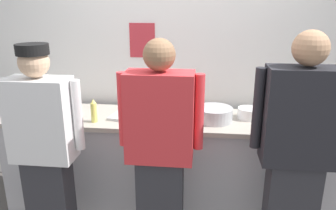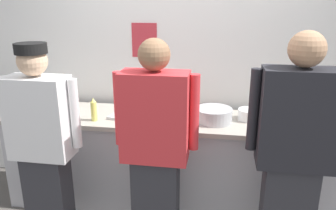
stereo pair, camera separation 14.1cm
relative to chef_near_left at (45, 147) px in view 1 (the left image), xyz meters
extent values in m
cube|color=white|center=(0.86, 1.11, 0.54)|extent=(4.82, 0.10, 2.82)
cube|color=#B72D38|center=(0.55, 1.06, 0.67)|extent=(0.25, 0.01, 0.33)
cube|color=#B2B2B7|center=(0.86, 0.66, -0.44)|extent=(3.01, 0.59, 0.86)
cube|color=#A8A093|center=(0.86, 0.66, 0.01)|extent=(3.07, 0.64, 0.04)
cube|color=#2D2D33|center=(0.00, 0.00, -0.48)|extent=(0.32, 0.20, 0.77)
cube|color=white|center=(0.00, 0.00, 0.21)|extent=(0.45, 0.24, 0.61)
cylinder|color=white|center=(-0.26, 0.04, 0.25)|extent=(0.07, 0.07, 0.52)
cylinder|color=white|center=(0.26, 0.04, 0.25)|extent=(0.07, 0.07, 0.52)
sphere|color=tan|center=(0.00, 0.00, 0.63)|extent=(0.21, 0.21, 0.21)
cylinder|color=black|center=(0.00, 0.00, 0.72)|extent=(0.22, 0.22, 0.07)
cube|color=#2D2D33|center=(0.86, 0.03, -0.46)|extent=(0.34, 0.20, 0.81)
cube|color=red|center=(0.86, 0.03, 0.26)|extent=(0.47, 0.24, 0.64)
cylinder|color=red|center=(0.59, 0.07, 0.29)|extent=(0.07, 0.07, 0.54)
cylinder|color=red|center=(1.13, 0.07, 0.29)|extent=(0.07, 0.07, 0.54)
sphere|color=#8C6647|center=(0.86, 0.03, 0.69)|extent=(0.22, 0.22, 0.22)
cube|color=#232328|center=(1.80, 0.02, 0.30)|extent=(0.49, 0.24, 0.66)
cylinder|color=#232328|center=(1.52, 0.06, 0.34)|extent=(0.07, 0.07, 0.56)
sphere|color=tan|center=(1.80, 0.02, 0.75)|extent=(0.23, 0.23, 0.23)
cylinder|color=white|center=(-0.23, 0.68, 0.04)|extent=(0.23, 0.23, 0.01)
cylinder|color=white|center=(-0.23, 0.68, 0.05)|extent=(0.23, 0.23, 0.01)
cylinder|color=white|center=(-0.23, 0.68, 0.06)|extent=(0.23, 0.23, 0.01)
cylinder|color=white|center=(-0.23, 0.68, 0.07)|extent=(0.23, 0.23, 0.01)
cylinder|color=white|center=(-0.23, 0.68, 0.09)|extent=(0.23, 0.23, 0.01)
cylinder|color=white|center=(-0.23, 0.68, 0.10)|extent=(0.23, 0.23, 0.01)
cylinder|color=white|center=(-0.23, 0.68, 0.11)|extent=(0.23, 0.23, 0.01)
cylinder|color=white|center=(1.56, 0.72, 0.04)|extent=(0.20, 0.20, 0.01)
cylinder|color=white|center=(1.56, 0.72, 0.05)|extent=(0.20, 0.20, 0.01)
cylinder|color=white|center=(1.56, 0.72, 0.06)|extent=(0.20, 0.20, 0.01)
cylinder|color=white|center=(1.56, 0.72, 0.07)|extent=(0.20, 0.20, 0.01)
cylinder|color=white|center=(1.56, 0.72, 0.09)|extent=(0.20, 0.20, 0.01)
cylinder|color=white|center=(1.56, 0.72, 0.10)|extent=(0.20, 0.20, 0.01)
cylinder|color=white|center=(1.56, 0.72, 0.11)|extent=(0.20, 0.20, 0.01)
cylinder|color=white|center=(1.56, 0.72, 0.12)|extent=(0.20, 0.20, 0.01)
cylinder|color=#B7BABF|center=(1.25, 0.62, 0.09)|extent=(0.32, 0.32, 0.12)
cube|color=#B7BABF|center=(0.55, 0.65, 0.04)|extent=(0.47, 0.41, 0.02)
cylinder|color=#E5E066|center=(0.22, 0.48, 0.12)|extent=(0.05, 0.05, 0.17)
cone|color=#E5E066|center=(0.22, 0.48, 0.22)|extent=(0.04, 0.04, 0.04)
cylinder|color=white|center=(-0.43, 0.60, 0.05)|extent=(0.09, 0.09, 0.04)
cylinder|color=red|center=(-0.43, 0.60, 0.07)|extent=(0.07, 0.07, 0.01)
cylinder|color=white|center=(-0.05, 0.53, 0.05)|extent=(0.08, 0.08, 0.05)
cylinder|color=gold|center=(-0.05, 0.53, 0.07)|extent=(0.07, 0.07, 0.01)
cylinder|color=white|center=(2.17, 0.81, 0.05)|extent=(0.09, 0.09, 0.04)
cylinder|color=gold|center=(2.17, 0.81, 0.06)|extent=(0.08, 0.08, 0.01)
cube|color=#B7BABF|center=(2.13, 0.56, 0.04)|extent=(0.19, 0.03, 0.01)
cube|color=black|center=(2.00, 0.56, 0.04)|extent=(0.09, 0.03, 0.02)
camera|label=1|loc=(1.16, -2.09, 1.03)|focal=34.91mm
camera|label=2|loc=(1.30, -2.07, 1.03)|focal=34.91mm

